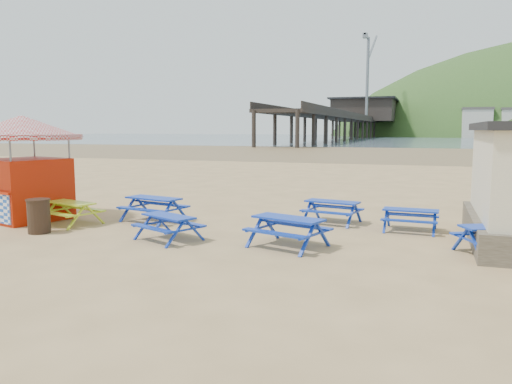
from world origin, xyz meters
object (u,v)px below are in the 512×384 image
at_px(ice_cream_kiosk, 23,154).
at_px(litter_bin, 39,216).
at_px(picnic_table_blue_a, 154,209).
at_px(picnic_table_yellow, 71,213).
at_px(picnic_table_blue_b, 332,212).

xyz_separation_m(ice_cream_kiosk, litter_bin, (2.00, -1.63, -1.66)).
height_order(ice_cream_kiosk, litter_bin, ice_cream_kiosk).
relative_size(picnic_table_blue_a, picnic_table_yellow, 1.06).
bearing_deg(picnic_table_blue_a, ice_cream_kiosk, -152.47).
relative_size(picnic_table_blue_b, litter_bin, 1.93).
bearing_deg(picnic_table_blue_b, ice_cream_kiosk, -153.64).
distance_m(picnic_table_blue_b, litter_bin, 8.84).
relative_size(picnic_table_blue_b, ice_cream_kiosk, 0.41).
height_order(picnic_table_blue_a, ice_cream_kiosk, ice_cream_kiosk).
distance_m(ice_cream_kiosk, litter_bin, 3.06).
xyz_separation_m(picnic_table_blue_a, litter_bin, (-2.15, -2.75, 0.11)).
bearing_deg(ice_cream_kiosk, picnic_table_blue_b, 30.88).
bearing_deg(picnic_table_blue_b, picnic_table_yellow, -148.53).
height_order(picnic_table_blue_a, picnic_table_yellow, picnic_table_blue_a).
bearing_deg(picnic_table_blue_a, litter_bin, -115.62).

